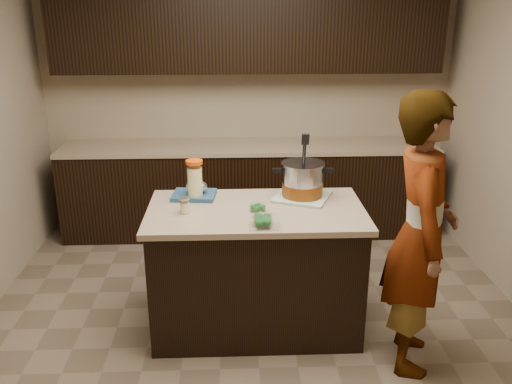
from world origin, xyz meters
TOP-DOWN VIEW (x-y plane):
  - ground_plane at (0.00, 0.00)m, footprint 4.00×4.00m
  - room_shell at (0.00, 0.00)m, footprint 4.04×4.04m
  - back_cabinets at (0.00, 1.74)m, footprint 3.60×0.63m
  - island at (0.00, 0.00)m, footprint 1.46×0.81m
  - dish_towel at (0.33, 0.20)m, footprint 0.47×0.47m
  - stock_pot at (0.33, 0.20)m, footprint 0.43×0.31m
  - lemonade_pitcher at (-0.42, 0.20)m, footprint 0.15×0.15m
  - mason_jar at (-0.47, -0.06)m, footprint 0.07×0.07m
  - broccoli_tub_left at (0.01, -0.04)m, footprint 0.14×0.14m
  - broccoli_tub_right at (0.03, -0.26)m, footprint 0.16×0.16m
  - broccoli_tub_rect at (0.04, -0.31)m, footprint 0.18×0.14m
  - blue_tray at (-0.42, 0.24)m, footprint 0.32×0.27m
  - person at (0.98, -0.42)m, footprint 0.55×0.72m

SIDE VIEW (x-z plane):
  - ground_plane at x=0.00m, z-range 0.00..0.00m
  - island at x=0.00m, z-range 0.00..0.90m
  - person at x=0.98m, z-range 0.00..1.76m
  - dish_towel at x=0.33m, z-range 0.90..0.92m
  - broccoli_tub_left at x=0.01m, z-range 0.90..0.95m
  - broccoli_tub_right at x=0.03m, z-range 0.90..0.96m
  - broccoli_tub_rect at x=0.04m, z-range 0.90..0.96m
  - blue_tray at x=-0.42m, z-range 0.88..1.00m
  - back_cabinets at x=0.00m, z-range -0.22..2.10m
  - mason_jar at x=-0.47m, z-range 0.89..1.01m
  - stock_pot at x=0.33m, z-range 0.81..1.24m
  - lemonade_pitcher at x=-0.42m, z-range 0.89..1.17m
  - room_shell at x=0.00m, z-range 0.35..3.07m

